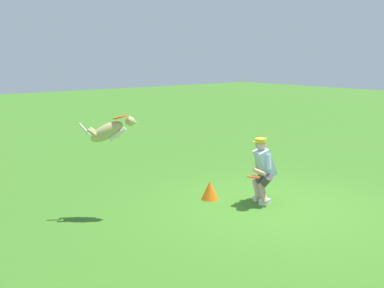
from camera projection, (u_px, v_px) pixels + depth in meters
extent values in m
plane|color=#3A7122|center=(275.00, 208.00, 8.48)|extent=(60.00, 60.00, 0.00)
cube|color=silver|center=(259.00, 198.00, 8.92)|extent=(0.26, 0.10, 0.10)
cylinder|color=tan|center=(257.00, 189.00, 8.87)|extent=(0.22, 0.33, 0.37)
cylinder|color=#504750|center=(260.00, 178.00, 8.82)|extent=(0.29, 0.43, 0.37)
cube|color=silver|center=(265.00, 202.00, 8.65)|extent=(0.26, 0.10, 0.10)
cylinder|color=tan|center=(263.00, 193.00, 8.60)|extent=(0.22, 0.33, 0.37)
cylinder|color=#504750|center=(266.00, 181.00, 8.60)|extent=(0.29, 0.43, 0.37)
cube|color=#AFC9ED|center=(265.00, 162.00, 8.65)|extent=(0.51, 0.47, 0.58)
cylinder|color=#AFC9ED|center=(260.00, 157.00, 8.82)|extent=(0.14, 0.16, 0.29)
cylinder|color=#AFC9ED|center=(269.00, 162.00, 8.44)|extent=(0.14, 0.16, 0.29)
cylinder|color=tan|center=(259.00, 172.00, 8.40)|extent=(0.30, 0.18, 0.19)
cylinder|color=tan|center=(257.00, 165.00, 8.86)|extent=(0.13, 0.16, 0.27)
sphere|color=tan|center=(261.00, 145.00, 8.55)|extent=(0.21, 0.21, 0.21)
cylinder|color=gold|center=(261.00, 140.00, 8.53)|extent=(0.22, 0.22, 0.07)
cylinder|color=gold|center=(256.00, 142.00, 8.51)|extent=(0.12, 0.12, 0.02)
ellipsoid|color=tan|center=(107.00, 132.00, 7.79)|extent=(0.69, 0.62, 0.52)
ellipsoid|color=silver|center=(117.00, 133.00, 7.80)|extent=(0.13, 0.18, 0.16)
sphere|color=tan|center=(130.00, 121.00, 7.76)|extent=(0.17, 0.17, 0.17)
cone|color=tan|center=(135.00, 122.00, 7.77)|extent=(0.13, 0.13, 0.09)
cone|color=tan|center=(128.00, 117.00, 7.69)|extent=(0.06, 0.06, 0.07)
cone|color=tan|center=(129.00, 117.00, 7.80)|extent=(0.06, 0.06, 0.07)
cylinder|color=silver|center=(117.00, 135.00, 7.72)|extent=(0.27, 0.23, 0.23)
cylinder|color=silver|center=(118.00, 133.00, 7.88)|extent=(0.27, 0.23, 0.23)
cylinder|color=tan|center=(95.00, 135.00, 7.72)|extent=(0.27, 0.23, 0.23)
cylinder|color=tan|center=(97.00, 133.00, 7.87)|extent=(0.27, 0.23, 0.23)
cylinder|color=silver|center=(84.00, 129.00, 7.77)|extent=(0.19, 0.16, 0.23)
cylinder|color=#F65117|center=(120.00, 117.00, 7.77)|extent=(0.34, 0.34, 0.10)
cylinder|color=#E9501F|center=(254.00, 177.00, 8.37)|extent=(0.30, 0.30, 0.05)
cone|color=orange|center=(210.00, 190.00, 8.95)|extent=(0.35, 0.35, 0.39)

